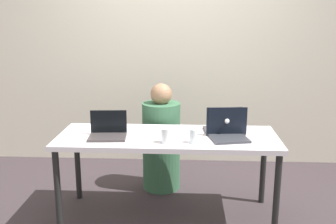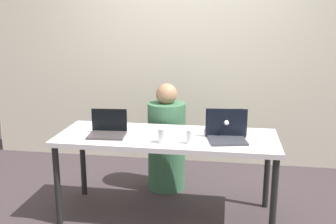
{
  "view_description": "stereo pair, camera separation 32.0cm",
  "coord_description": "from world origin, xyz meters",
  "px_view_note": "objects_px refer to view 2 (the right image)",
  "views": [
    {
      "loc": [
        0.16,
        -3.04,
        1.65
      ],
      "look_at": [
        0.0,
        0.07,
        0.89
      ],
      "focal_mm": 42.0,
      "sensor_mm": 36.0,
      "label": 1
    },
    {
      "loc": [
        0.48,
        -3.01,
        1.65
      ],
      "look_at": [
        0.0,
        0.07,
        0.89
      ],
      "focal_mm": 42.0,
      "sensor_mm": 36.0,
      "label": 2
    }
  ],
  "objects_px": {
    "laptop_back_right": "(225,129)",
    "laptop_front_left": "(108,130)",
    "water_glass_center": "(163,136)",
    "water_glass_right": "(190,138)",
    "laptop_front_right": "(227,134)",
    "person_at_center": "(167,142)"
  },
  "relations": [
    {
      "from": "water_glass_center",
      "to": "water_glass_right",
      "type": "relative_size",
      "value": 1.05
    },
    {
      "from": "laptop_back_right",
      "to": "laptop_front_left",
      "type": "xyz_separation_m",
      "value": [
        -0.94,
        -0.17,
        -0.01
      ]
    },
    {
      "from": "laptop_front_right",
      "to": "laptop_back_right",
      "type": "height_order",
      "value": "laptop_back_right"
    },
    {
      "from": "person_at_center",
      "to": "laptop_back_right",
      "type": "bearing_deg",
      "value": 155.11
    },
    {
      "from": "water_glass_center",
      "to": "water_glass_right",
      "type": "xyz_separation_m",
      "value": [
        0.2,
        0.01,
        -0.0
      ]
    },
    {
      "from": "laptop_front_left",
      "to": "laptop_back_right",
      "type": "bearing_deg",
      "value": 5.61
    },
    {
      "from": "laptop_front_left",
      "to": "laptop_front_right",
      "type": "bearing_deg",
      "value": -2.78
    },
    {
      "from": "person_at_center",
      "to": "water_glass_center",
      "type": "relative_size",
      "value": 9.09
    },
    {
      "from": "person_at_center",
      "to": "laptop_front_left",
      "type": "bearing_deg",
      "value": 73.06
    },
    {
      "from": "laptop_back_right",
      "to": "water_glass_center",
      "type": "xyz_separation_m",
      "value": [
        -0.46,
        -0.28,
        -0.0
      ]
    },
    {
      "from": "laptop_front_left",
      "to": "water_glass_center",
      "type": "relative_size",
      "value": 2.69
    },
    {
      "from": "laptop_front_right",
      "to": "laptop_back_right",
      "type": "bearing_deg",
      "value": 82.72
    },
    {
      "from": "water_glass_right",
      "to": "laptop_front_right",
      "type": "bearing_deg",
      "value": 26.62
    },
    {
      "from": "laptop_front_right",
      "to": "laptop_front_left",
      "type": "height_order",
      "value": "laptop_front_right"
    },
    {
      "from": "laptop_front_right",
      "to": "water_glass_right",
      "type": "distance_m",
      "value": 0.31
    },
    {
      "from": "laptop_back_right",
      "to": "person_at_center",
      "type": "bearing_deg",
      "value": -43.97
    },
    {
      "from": "person_at_center",
      "to": "laptop_back_right",
      "type": "distance_m",
      "value": 0.78
    },
    {
      "from": "person_at_center",
      "to": "laptop_back_right",
      "type": "xyz_separation_m",
      "value": [
        0.56,
        -0.46,
        0.3
      ]
    },
    {
      "from": "water_glass_center",
      "to": "water_glass_right",
      "type": "bearing_deg",
      "value": 2.3
    },
    {
      "from": "laptop_front_left",
      "to": "water_glass_center",
      "type": "height_order",
      "value": "laptop_front_left"
    },
    {
      "from": "laptop_back_right",
      "to": "laptop_front_left",
      "type": "height_order",
      "value": "laptop_back_right"
    },
    {
      "from": "water_glass_center",
      "to": "water_glass_right",
      "type": "height_order",
      "value": "water_glass_center"
    }
  ]
}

